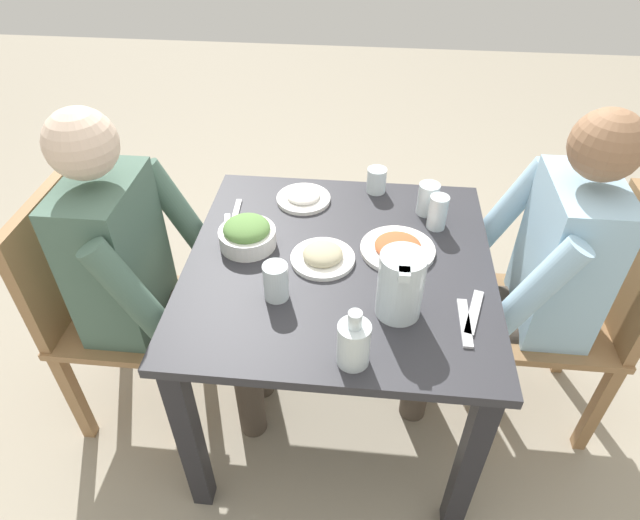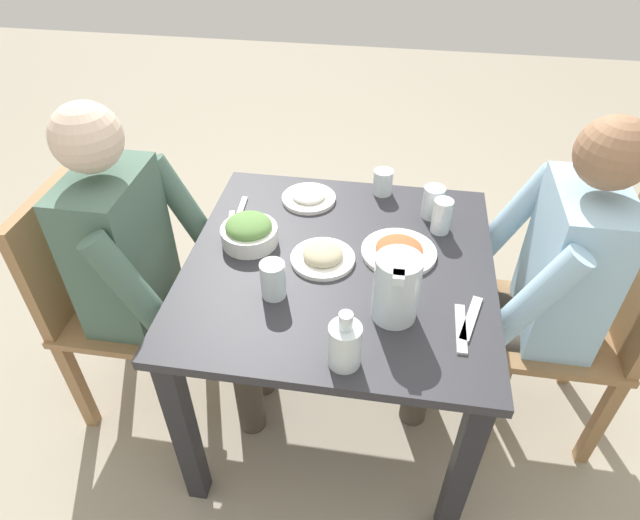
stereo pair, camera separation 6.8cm
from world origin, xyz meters
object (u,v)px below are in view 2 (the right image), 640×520
(dining_table, at_px, (339,291))
(plate_beans, at_px, (323,256))
(water_glass_near_right, at_px, (442,216))
(salad_bowl, at_px, (249,231))
(water_glass_near_left, at_px, (383,182))
(plate_rice_curry, at_px, (399,251))
(oil_carafe, at_px, (345,346))
(chair_far, at_px, (103,295))
(diner_near, at_px, (532,279))
(water_glass_center, at_px, (273,280))
(diner_far, at_px, (153,267))
(water_pitcher, at_px, (396,288))
(plate_yoghurt, at_px, (309,197))
(water_glass_by_pitcher, at_px, (433,202))
(chair_near, at_px, (587,320))

(dining_table, bearing_deg, plate_beans, 88.94)
(dining_table, distance_m, water_glass_near_right, 0.40)
(salad_bowl, bearing_deg, water_glass_near_left, -48.14)
(plate_rice_curry, distance_m, oil_carafe, 0.45)
(chair_far, xyz_separation_m, water_glass_near_left, (0.43, -0.88, 0.25))
(diner_near, xyz_separation_m, oil_carafe, (-0.46, 0.52, 0.12))
(plate_beans, height_order, water_glass_center, water_glass_center)
(oil_carafe, bearing_deg, diner_far, 62.44)
(water_glass_center, bearing_deg, oil_carafe, -133.18)
(chair_far, xyz_separation_m, water_pitcher, (-0.15, -0.95, 0.31))
(water_pitcher, xyz_separation_m, salad_bowl, (0.24, 0.45, -0.05))
(plate_beans, bearing_deg, diner_near, -82.12)
(salad_bowl, height_order, plate_yoghurt, salad_bowl)
(salad_bowl, xyz_separation_m, water_glass_by_pitcher, (0.23, -0.55, 0.01))
(water_glass_near_right, bearing_deg, plate_beans, 120.52)
(chair_far, bearing_deg, water_pitcher, -99.05)
(water_glass_near_left, bearing_deg, plate_rice_curry, -167.63)
(water_glass_center, xyz_separation_m, water_glass_near_left, (0.56, -0.26, -0.01))
(diner_near, relative_size, plate_beans, 6.16)
(dining_table, relative_size, water_glass_near_left, 10.34)
(dining_table, xyz_separation_m, water_glass_center, (-0.16, 0.16, 0.17))
(plate_rice_curry, distance_m, water_glass_by_pitcher, 0.24)
(water_glass_by_pitcher, relative_size, water_glass_near_right, 0.95)
(dining_table, distance_m, plate_beans, 0.14)
(dining_table, relative_size, plate_yoghurt, 4.92)
(diner_far, bearing_deg, plate_yoghurt, -51.04)
(oil_carafe, bearing_deg, water_pitcher, -31.24)
(diner_far, relative_size, water_glass_near_left, 13.46)
(water_glass_near_right, bearing_deg, dining_table, 124.71)
(chair_far, bearing_deg, plate_yoghurt, -61.26)
(diner_far, bearing_deg, chair_near, -84.68)
(chair_near, distance_m, plate_beans, 0.87)
(salad_bowl, relative_size, oil_carafe, 1.05)
(salad_bowl, bearing_deg, diner_near, -87.60)
(water_pitcher, bearing_deg, chair_far, 80.95)
(plate_rice_curry, distance_m, plate_yoghurt, 0.40)
(diner_far, bearing_deg, water_glass_by_pitcher, -69.29)
(dining_table, relative_size, chair_near, 1.03)
(chair_near, distance_m, diner_far, 1.37)
(plate_yoghurt, distance_m, water_glass_near_left, 0.26)
(water_pitcher, bearing_deg, water_glass_near_left, 6.78)
(diner_near, xyz_separation_m, plate_beans, (-0.09, 0.63, 0.08))
(diner_near, xyz_separation_m, plate_yoghurt, (0.22, 0.72, 0.08))
(water_glass_center, bearing_deg, diner_far, 73.16)
(dining_table, height_order, plate_rice_curry, plate_rice_curry)
(water_pitcher, relative_size, plate_rice_curry, 0.84)
(dining_table, height_order, plate_beans, plate_beans)
(chair_near, height_order, plate_beans, chair_near)
(chair_near, xyz_separation_m, salad_bowl, (-0.04, 1.06, 0.25))
(plate_yoghurt, bearing_deg, chair_far, 118.74)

